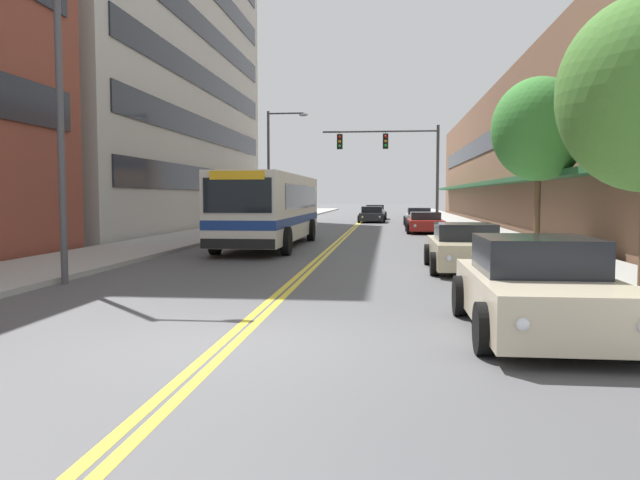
% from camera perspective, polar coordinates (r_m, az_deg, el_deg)
% --- Properties ---
extents(ground_plane, '(240.00, 240.00, 0.00)m').
position_cam_1_polar(ground_plane, '(45.57, 3.45, 1.43)').
color(ground_plane, '#4C4C4F').
extents(sidewalk_left, '(3.63, 106.00, 0.14)m').
position_cam_1_polar(sidewalk_left, '(46.50, -5.59, 1.56)').
color(sidewalk_left, '#9E9B96').
rests_on(sidewalk_left, ground_plane).
extents(sidewalk_right, '(3.63, 106.00, 0.14)m').
position_cam_1_polar(sidewalk_right, '(45.80, 12.63, 1.44)').
color(sidewalk_right, '#9E9B96').
rests_on(sidewalk_right, ground_plane).
extents(centre_line, '(0.34, 106.00, 0.01)m').
position_cam_1_polar(centre_line, '(45.57, 3.45, 1.43)').
color(centre_line, yellow).
rests_on(centre_line, ground_plane).
extents(office_tower_left, '(12.08, 31.08, 25.13)m').
position_cam_1_polar(office_tower_left, '(44.55, -18.06, 17.48)').
color(office_tower_left, '#BCB7AD').
rests_on(office_tower_left, ground_plane).
extents(storefront_row_right, '(9.10, 68.00, 9.69)m').
position_cam_1_polar(storefront_row_right, '(46.90, 20.13, 7.18)').
color(storefront_row_right, brown).
rests_on(storefront_row_right, ground_plane).
extents(city_bus, '(2.84, 11.58, 2.90)m').
position_cam_1_polar(city_bus, '(25.80, -4.46, 3.11)').
color(city_bus, silver).
rests_on(city_bus, ground_plane).
extents(car_black_parked_left_near, '(2.17, 4.70, 1.30)m').
position_cam_1_polar(car_black_parked_left_near, '(39.82, -3.13, 1.95)').
color(car_black_parked_left_near, black).
rests_on(car_black_parked_left_near, ground_plane).
extents(car_champagne_parked_right_foreground, '(2.17, 4.46, 1.44)m').
position_cam_1_polar(car_champagne_parked_right_foreground, '(9.87, 19.24, -4.27)').
color(car_champagne_parked_right_foreground, beige).
rests_on(car_champagne_parked_right_foreground, ground_plane).
extents(car_beige_parked_right_mid, '(2.10, 4.36, 1.29)m').
position_cam_1_polar(car_beige_parked_right_mid, '(17.78, 13.15, -0.76)').
color(car_beige_parked_right_mid, '#BCAD89').
rests_on(car_beige_parked_right_mid, ground_plane).
extents(car_red_parked_right_far, '(2.15, 4.33, 1.17)m').
position_cam_1_polar(car_red_parked_right_far, '(35.52, 9.61, 1.55)').
color(car_red_parked_right_far, maroon).
rests_on(car_red_parked_right_far, ground_plane).
extents(car_silver_parked_right_end, '(2.04, 4.89, 1.25)m').
position_cam_1_polar(car_silver_parked_right_end, '(44.03, 9.02, 2.06)').
color(car_silver_parked_right_end, '#B7B7BC').
rests_on(car_silver_parked_right_end, ground_plane).
extents(car_white_moving_lead, '(2.06, 4.92, 1.29)m').
position_cam_1_polar(car_white_moving_lead, '(56.29, 5.07, 2.54)').
color(car_white_moving_lead, white).
rests_on(car_white_moving_lead, ground_plane).
extents(car_charcoal_moving_second, '(2.12, 4.69, 1.25)m').
position_cam_1_polar(car_charcoal_moving_second, '(49.65, 4.77, 2.31)').
color(car_charcoal_moving_second, '#232328').
rests_on(car_charcoal_moving_second, ground_plane).
extents(traffic_signal_mast, '(7.14, 0.38, 6.37)m').
position_cam_1_polar(traffic_signal_mast, '(38.81, 7.06, 7.73)').
color(traffic_signal_mast, '#47474C').
rests_on(traffic_signal_mast, ground_plane).
extents(street_lamp_left_near, '(1.86, 0.28, 8.28)m').
position_cam_1_polar(street_lamp_left_near, '(15.80, -22.02, 13.90)').
color(street_lamp_left_near, '#47474C').
rests_on(street_lamp_left_near, ground_plane).
extents(street_lamp_left_far, '(2.59, 0.28, 7.37)m').
position_cam_1_polar(street_lamp_left_far, '(39.59, -4.17, 7.49)').
color(street_lamp_left_far, '#47474C').
rests_on(street_lamp_left_far, ground_plane).
extents(street_tree_right_mid, '(3.41, 3.41, 6.21)m').
position_cam_1_polar(street_tree_right_mid, '(24.24, 19.41, 9.51)').
color(street_tree_right_mid, brown).
rests_on(street_tree_right_mid, sidewalk_right).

